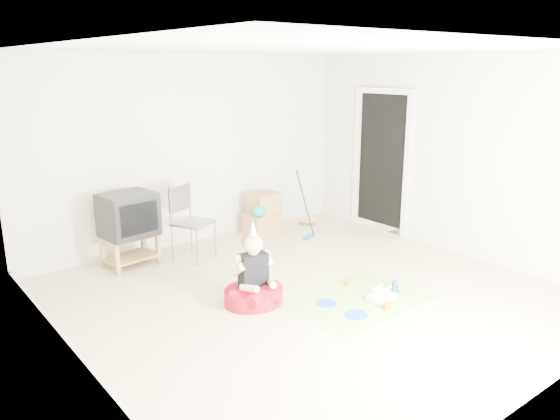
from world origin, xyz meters
TOP-DOWN VIEW (x-y plane):
  - ground at (0.00, 0.00)m, footprint 5.00×5.00m
  - doorway_recess at (2.48, 1.20)m, footprint 0.02×0.90m
  - tv_stand at (-1.17, 2.06)m, footprint 0.69×0.49m
  - crt_tv at (-1.17, 2.06)m, footprint 0.68×0.59m
  - folding_chair at (-0.40, 1.82)m, footprint 0.59×0.58m
  - cardboard_boxes at (0.92, 2.11)m, footprint 0.53×0.41m
  - floor_mop at (1.34, 1.55)m, footprint 0.26×0.32m
  - book_pile at (1.79, 2.10)m, footprint 0.24×0.26m
  - seated_woman at (-0.61, 0.20)m, footprint 0.72×0.72m
  - party_mat at (0.32, -0.41)m, footprint 1.54×1.15m
  - birthday_cake at (0.49, -0.61)m, footprint 0.30×0.25m
  - blue_plate_near at (-0.02, -0.29)m, footprint 0.25×0.25m
  - blue_plate_far at (0.02, -0.69)m, footprint 0.25×0.25m
  - orange_cup_near at (0.50, -0.09)m, footprint 0.07×0.07m
  - orange_cup_far at (0.37, -0.79)m, footprint 0.08×0.08m
  - blue_party_hat at (0.79, -0.53)m, footprint 0.12×0.12m

SIDE VIEW (x-z plane):
  - ground at x=0.00m, z-range 0.00..0.00m
  - party_mat at x=0.32m, z-range 0.00..0.01m
  - blue_plate_near at x=-0.02m, z-range 0.01..0.02m
  - blue_plate_far at x=0.02m, z-range 0.01..0.02m
  - book_pile at x=1.79m, z-range 0.00..0.07m
  - birthday_cake at x=0.49m, z-range -0.03..0.11m
  - orange_cup_near at x=0.50m, z-range 0.01..0.08m
  - orange_cup_far at x=0.37m, z-range 0.01..0.09m
  - blue_party_hat at x=0.79m, z-range 0.01..0.18m
  - seated_woman at x=-0.61m, z-range -0.26..0.66m
  - tv_stand at x=-1.17m, z-range 0.04..0.44m
  - floor_mop at x=1.34m, z-range -0.22..0.75m
  - cardboard_boxes at x=0.92m, z-range -0.01..0.61m
  - folding_chair at x=-0.40m, z-range -0.01..0.98m
  - crt_tv at x=-1.17m, z-range 0.40..0.94m
  - doorway_recess at x=2.48m, z-range 0.00..2.05m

